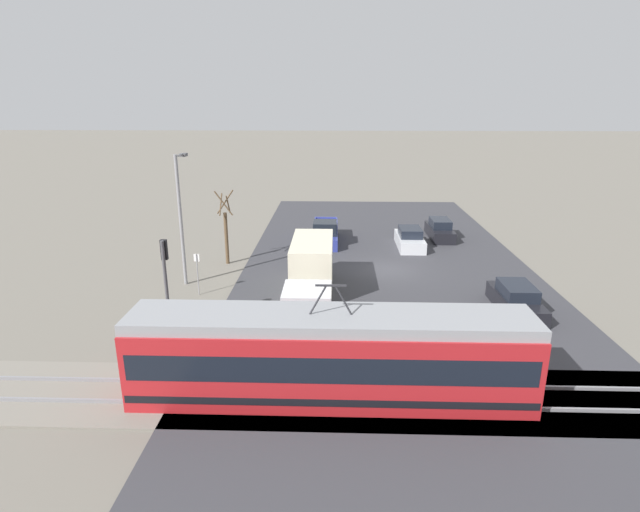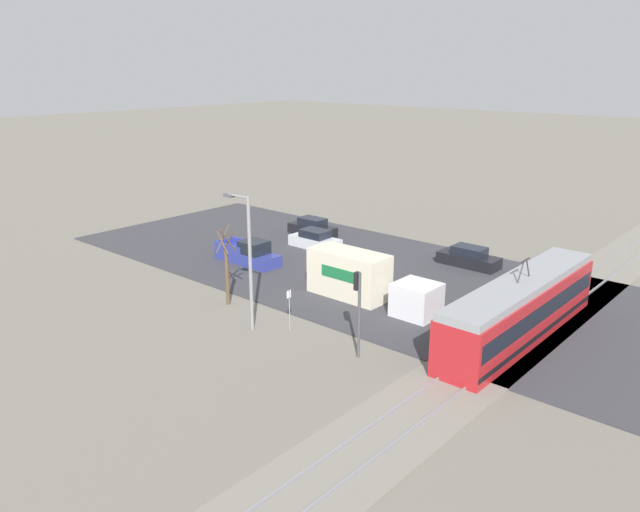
{
  "view_description": "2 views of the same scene",
  "coord_description": "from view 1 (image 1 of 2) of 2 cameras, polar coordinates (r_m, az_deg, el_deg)",
  "views": [
    {
      "loc": [
        3.44,
        31.23,
        10.74
      ],
      "look_at": [
        4.32,
        3.98,
        2.22
      ],
      "focal_mm": 28.0,
      "sensor_mm": 36.0,
      "label": 1
    },
    {
      "loc": [
        34.89,
        27.48,
        14.6
      ],
      "look_at": [
        6.84,
        3.02,
        3.13
      ],
      "focal_mm": 35.0,
      "sensor_mm": 36.0,
      "label": 2
    }
  ],
  "objects": [
    {
      "name": "sedan_car_1",
      "position": [
        38.39,
        10.22,
        1.91
      ],
      "size": [
        1.85,
        4.4,
        1.5
      ],
      "rotation": [
        0.0,
        0.0,
        3.14
      ],
      "color": "silver",
      "rests_on": "ground"
    },
    {
      "name": "sedan_car_2",
      "position": [
        28.28,
        21.5,
        -4.72
      ],
      "size": [
        1.82,
        4.6,
        1.49
      ],
      "color": "black",
      "rests_on": "ground"
    },
    {
      "name": "road_surface",
      "position": [
        33.19,
        7.7,
        -1.61
      ],
      "size": [
        19.02,
        46.3,
        0.08
      ],
      "color": "#38383D",
      "rests_on": "ground"
    },
    {
      "name": "rail_bed",
      "position": [
        19.87,
        11.97,
        -15.61
      ],
      "size": [
        71.58,
        4.4,
        0.22
      ],
      "color": "gray",
      "rests_on": "ground"
    },
    {
      "name": "street_lamp_near_crossing",
      "position": [
        30.64,
        -15.6,
        5.02
      ],
      "size": [
        0.36,
        1.95,
        7.82
      ],
      "color": "gray",
      "rests_on": "ground"
    },
    {
      "name": "traffic_light_pole",
      "position": [
        24.35,
        -17.23,
        -1.9
      ],
      "size": [
        0.28,
        0.47,
        4.63
      ],
      "color": "#47474C",
      "rests_on": "ground"
    },
    {
      "name": "pickup_truck",
      "position": [
        39.0,
        0.6,
        2.55
      ],
      "size": [
        1.94,
        5.56,
        1.84
      ],
      "color": "navy",
      "rests_on": "ground"
    },
    {
      "name": "sedan_car_0",
      "position": [
        41.53,
        13.52,
        2.9
      ],
      "size": [
        1.71,
        4.54,
        1.55
      ],
      "color": "black",
      "rests_on": "ground"
    },
    {
      "name": "ground_plane",
      "position": [
        33.2,
        7.7,
        -1.68
      ],
      "size": [
        320.0,
        320.0,
        0.0
      ],
      "primitive_type": "plane",
      "color": "slate"
    },
    {
      "name": "light_rail_tram",
      "position": [
        18.72,
        1.19,
        -11.5
      ],
      "size": [
        14.67,
        2.66,
        4.48
      ],
      "color": "#B21E23",
      "rests_on": "ground"
    },
    {
      "name": "box_truck",
      "position": [
        27.87,
        -1.01,
        -2.08
      ],
      "size": [
        2.34,
        9.11,
        3.0
      ],
      "color": "silver",
      "rests_on": "ground"
    },
    {
      "name": "no_parking_sign",
      "position": [
        29.26,
        -13.83,
        -1.6
      ],
      "size": [
        0.32,
        0.08,
        2.45
      ],
      "color": "gray",
      "rests_on": "ground"
    },
    {
      "name": "street_tree",
      "position": [
        34.34,
        -10.69,
        2.84
      ],
      "size": [
        1.2,
        0.99,
        5.08
      ],
      "color": "brown",
      "rests_on": "ground"
    }
  ]
}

